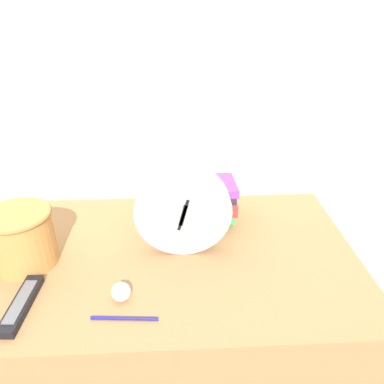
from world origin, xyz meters
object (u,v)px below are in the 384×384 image
desk_clock (183,211)px  pen (124,318)px  tv_remote (21,304)px  crumpled_paper_ball (121,292)px  basket (21,236)px  book_stack (201,201)px

desk_clock → pen: 0.32m
tv_remote → crumpled_paper_ball: crumpled_paper_ball is taller
crumpled_paper_ball → pen: bearing=-78.4°
desk_clock → basket: desk_clock is taller
tv_remote → crumpled_paper_ball: 0.24m
desk_clock → basket: size_ratio=1.48×
desk_clock → tv_remote: size_ratio=1.42×
basket → tv_remote: (0.05, -0.18, -0.08)m
crumpled_paper_ball → pen: crumpled_paper_ball is taller
desk_clock → basket: bearing=-176.7°
pen → book_stack: bearing=63.5°
basket → pen: bearing=-37.6°
crumpled_paper_ball → tv_remote: bearing=-176.3°
desk_clock → tv_remote: desk_clock is taller
tv_remote → crumpled_paper_ball: (0.24, 0.02, 0.01)m
book_stack → desk_clock: bearing=-110.8°
tv_remote → pen: bearing=-11.4°
basket → crumpled_paper_ball: bearing=-29.8°
desk_clock → pen: size_ratio=1.71×
book_stack → basket: 0.55m
book_stack → crumpled_paper_ball: 0.43m
basket → pen: basket is taller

